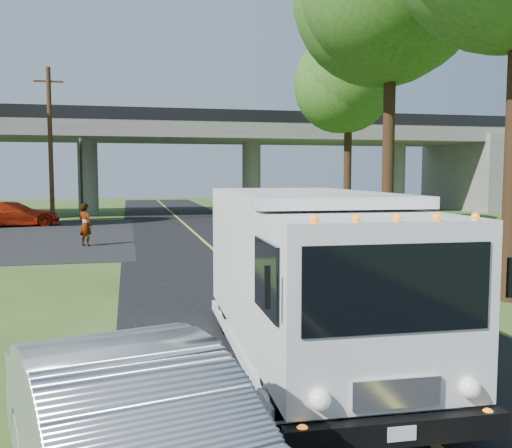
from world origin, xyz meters
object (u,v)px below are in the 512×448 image
object	(u,v)px
pedestrian	(85,225)
utility_pole	(50,146)
step_van	(311,273)
tree_right_far	(353,78)
red_sedan	(14,214)
traffic_signal	(81,170)

from	to	relation	value
pedestrian	utility_pole	bearing A→B (deg)	-32.68
step_van	pedestrian	size ratio (longest dim) A/B	3.63
tree_right_far	red_sedan	world-z (taller)	tree_right_far
utility_pole	step_van	size ratio (longest dim) A/B	1.38
tree_right_far	step_van	size ratio (longest dim) A/B	1.69
utility_pole	step_van	distance (m)	27.41
red_sedan	pedestrian	world-z (taller)	pedestrian
utility_pole	step_van	bearing A→B (deg)	-75.11
tree_right_far	step_van	bearing A→B (deg)	-113.66
step_van	red_sedan	xyz separation A→B (m)	(-9.05, 26.16, -0.76)
traffic_signal	red_sedan	world-z (taller)	traffic_signal
step_van	red_sedan	size ratio (longest dim) A/B	1.33
tree_right_far	pedestrian	distance (m)	17.12
traffic_signal	utility_pole	distance (m)	2.86
utility_pole	red_sedan	size ratio (longest dim) A/B	1.84
red_sedan	pedestrian	distance (m)	11.11
tree_right_far	traffic_signal	bearing A→B (deg)	157.93
utility_pole	tree_right_far	size ratio (longest dim) A/B	0.82
traffic_signal	step_van	size ratio (longest dim) A/B	0.80
tree_right_far	red_sedan	distance (m)	20.63
tree_right_far	utility_pole	bearing A→B (deg)	166.00
traffic_signal	red_sedan	size ratio (longest dim) A/B	1.06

